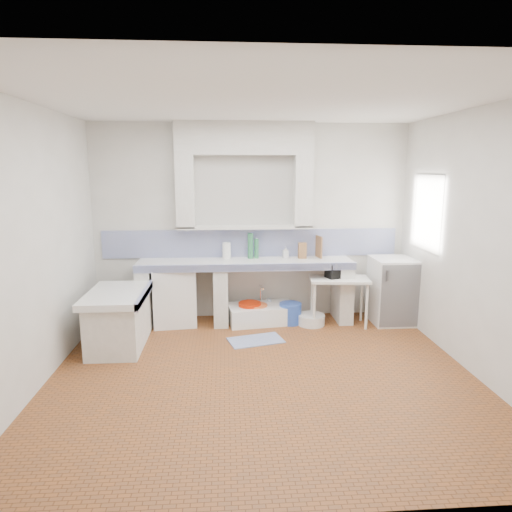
{
  "coord_description": "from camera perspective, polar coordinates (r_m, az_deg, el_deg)",
  "views": [
    {
      "loc": [
        -0.38,
        -4.45,
        2.17
      ],
      "look_at": [
        0.0,
        1.0,
        1.1
      ],
      "focal_mm": 31.45,
      "sensor_mm": 36.0,
      "label": 1
    }
  ],
  "objects": [
    {
      "name": "floor",
      "position": [
        4.96,
        0.82,
        -14.84
      ],
      "size": [
        4.5,
        4.5,
        0.0
      ],
      "primitive_type": "plane",
      "color": "brown",
      "rests_on": "ground"
    },
    {
      "name": "ceiling",
      "position": [
        4.51,
        0.93,
        19.13
      ],
      "size": [
        4.5,
        4.5,
        0.0
      ],
      "primitive_type": "plane",
      "rotation": [
        3.14,
        0.0,
        0.0
      ],
      "color": "silver",
      "rests_on": "ground"
    },
    {
      "name": "wall_back",
      "position": [
        6.5,
        -0.61,
        4.28
      ],
      "size": [
        4.5,
        0.0,
        4.5
      ],
      "primitive_type": "plane",
      "rotation": [
        1.57,
        0.0,
        0.0
      ],
      "color": "silver",
      "rests_on": "ground"
    },
    {
      "name": "wall_front",
      "position": [
        2.59,
        4.6,
        -6.19
      ],
      "size": [
        4.5,
        0.0,
        4.5
      ],
      "primitive_type": "plane",
      "rotation": [
        -1.57,
        0.0,
        0.0
      ],
      "color": "silver",
      "rests_on": "ground"
    },
    {
      "name": "wall_left",
      "position": [
        4.89,
        -26.44,
        0.86
      ],
      "size": [
        0.0,
        4.5,
        4.5
      ],
      "primitive_type": "plane",
      "rotation": [
        1.57,
        0.0,
        1.57
      ],
      "color": "silver",
      "rests_on": "ground"
    },
    {
      "name": "wall_right",
      "position": [
        5.22,
        26.31,
        1.46
      ],
      "size": [
        0.0,
        4.5,
        4.5
      ],
      "primitive_type": "plane",
      "rotation": [
        1.57,
        0.0,
        -1.57
      ],
      "color": "silver",
      "rests_on": "ground"
    },
    {
      "name": "alcove_mass",
      "position": [
        6.34,
        -1.5,
        14.74
      ],
      "size": [
        1.9,
        0.25,
        0.45
      ],
      "primitive_type": "cube",
      "color": "silver",
      "rests_on": "ground"
    },
    {
      "name": "window_frame",
      "position": [
        6.33,
        22.43,
        5.08
      ],
      "size": [
        0.35,
        0.86,
        1.06
      ],
      "primitive_type": "cube",
      "color": "#362311",
      "rests_on": "ground"
    },
    {
      "name": "lace_valance",
      "position": [
        6.24,
        21.48,
        8.58
      ],
      "size": [
        0.01,
        0.84,
        0.24
      ],
      "primitive_type": "cube",
      "color": "white",
      "rests_on": "ground"
    },
    {
      "name": "counter_slab",
      "position": [
        6.29,
        -1.35,
        -0.94
      ],
      "size": [
        3.0,
        0.6,
        0.08
      ],
      "primitive_type": "cube",
      "color": "white",
      "rests_on": "ground"
    },
    {
      "name": "counter_lip",
      "position": [
        6.02,
        -1.23,
        -1.49
      ],
      "size": [
        3.0,
        0.04,
        0.1
      ],
      "primitive_type": "cube",
      "color": "navy",
      "rests_on": "ground"
    },
    {
      "name": "counter_pier_left",
      "position": [
        6.49,
        -13.82,
        -4.98
      ],
      "size": [
        0.2,
        0.55,
        0.82
      ],
      "primitive_type": "cube",
      "color": "silver",
      "rests_on": "ground"
    },
    {
      "name": "counter_pier_mid",
      "position": [
        6.39,
        -4.48,
        -4.93
      ],
      "size": [
        0.2,
        0.55,
        0.82
      ],
      "primitive_type": "cube",
      "color": "silver",
      "rests_on": "ground"
    },
    {
      "name": "counter_pier_right",
      "position": [
        6.61,
        10.92,
        -4.57
      ],
      "size": [
        0.2,
        0.55,
        0.82
      ],
      "primitive_type": "cube",
      "color": "silver",
      "rests_on": "ground"
    },
    {
      "name": "peninsula_top",
      "position": [
        5.71,
        -17.26,
        -4.75
      ],
      "size": [
        0.7,
        1.1,
        0.08
      ],
      "primitive_type": "cube",
      "color": "white",
      "rests_on": "ground"
    },
    {
      "name": "peninsula_base",
      "position": [
        5.81,
        -17.06,
        -8.08
      ],
      "size": [
        0.6,
        1.0,
        0.62
      ],
      "primitive_type": "cube",
      "color": "silver",
      "rests_on": "ground"
    },
    {
      "name": "peninsula_lip",
      "position": [
        5.64,
        -13.99,
        -4.77
      ],
      "size": [
        0.04,
        1.1,
        0.1
      ],
      "primitive_type": "cube",
      "color": "navy",
      "rests_on": "ground"
    },
    {
      "name": "backsplash",
      "position": [
        6.53,
        -0.6,
        1.65
      ],
      "size": [
        4.27,
        0.03,
        0.4
      ],
      "primitive_type": "cube",
      "color": "navy",
      "rests_on": "ground"
    },
    {
      "name": "stove",
      "position": [
        6.44,
        -10.3,
        -4.92
      ],
      "size": [
        0.64,
        0.62,
        0.83
      ],
      "primitive_type": "cube",
      "rotation": [
        0.0,
        0.0,
        0.11
      ],
      "color": "white",
      "rests_on": "ground"
    },
    {
      "name": "sink",
      "position": [
        6.47,
        0.72,
        -7.47
      ],
      "size": [
        1.0,
        0.63,
        0.23
      ],
      "primitive_type": "cube",
      "rotation": [
        0.0,
        0.0,
        0.14
      ],
      "color": "white",
      "rests_on": "ground"
    },
    {
      "name": "side_table",
      "position": [
        6.41,
        10.46,
        -5.71
      ],
      "size": [
        0.85,
        0.53,
        0.04
      ],
      "primitive_type": "cube",
      "rotation": [
        0.0,
        0.0,
        -0.1
      ],
      "color": "white",
      "rests_on": "ground"
    },
    {
      "name": "fridge",
      "position": [
        6.68,
        17.05,
        -4.2
      ],
      "size": [
        0.6,
        0.6,
        0.93
      ],
      "primitive_type": "cube",
      "rotation": [
        0.0,
        0.0,
        0.0
      ],
      "color": "white",
      "rests_on": "ground"
    },
    {
      "name": "bucket_red",
      "position": [
        6.42,
        -0.79,
        -7.24
      ],
      "size": [
        0.37,
        0.37,
        0.3
      ],
      "primitive_type": "cylinder",
      "rotation": [
        0.0,
        0.0,
        -0.14
      ],
      "color": "red",
      "rests_on": "ground"
    },
    {
      "name": "bucket_orange",
      "position": [
        6.42,
        0.12,
        -7.36
      ],
      "size": [
        0.38,
        0.38,
        0.28
      ],
      "primitive_type": "cylinder",
      "rotation": [
        0.0,
        0.0,
        -0.36
      ],
      "color": "orange",
      "rests_on": "ground"
    },
    {
      "name": "bucket_blue",
      "position": [
        6.44,
        4.38,
        -7.26
      ],
      "size": [
        0.33,
        0.33,
        0.29
      ],
      "primitive_type": "cylinder",
      "rotation": [
        0.0,
        0.0,
        0.06
      ],
      "color": "blue",
      "rests_on": "ground"
    },
    {
      "name": "basin_white",
      "position": [
        6.43,
        7.04,
        -8.03
      ],
      "size": [
        0.5,
        0.5,
        0.15
      ],
      "primitive_type": "cylinder",
      "rotation": [
        0.0,
        0.0,
        -0.42
      ],
      "color": "white",
      "rests_on": "ground"
    },
    {
      "name": "water_bottle_a",
      "position": [
        6.59,
        -0.65,
        -6.93
      ],
      "size": [
        0.09,
        0.09,
        0.27
      ],
      "primitive_type": "cylinder",
      "rotation": [
        0.0,
        0.0,
        0.22
      ],
      "color": "silver",
      "rests_on": "ground"
    },
    {
      "name": "water_bottle_b",
      "position": [
        6.64,
        1.64,
        -6.68
      ],
      "size": [
        0.08,
        0.08,
        0.29
      ],
      "primitive_type": "cylinder",
      "rotation": [
        0.0,
        0.0,
        -0.11
      ],
      "color": "silver",
      "rests_on": "ground"
    },
    {
      "name": "black_bag",
      "position": [
        6.34,
        10.36,
        -1.81
      ],
      "size": [
        0.36,
        0.28,
        0.2
      ],
      "primitive_type": "cube",
      "rotation": [
        0.0,
        0.0,
        0.34
      ],
      "color": "black",
      "rests_on": "side_table"
    },
    {
      "name": "green_bottle_a",
      "position": [
        6.4,
        -0.71,
        1.29
      ],
      "size": [
        0.11,
        0.11,
        0.36
      ],
      "primitive_type": "cylinder",
      "rotation": [
        0.0,
        0.0,
        0.43
      ],
      "color": "#2A6F45",
      "rests_on": "counter_slab"
    },
    {
      "name": "green_bottle_b",
      "position": [
        6.41,
        0.06,
        0.95
      ],
      "size": [
        0.07,
        0.07,
        0.28
      ],
      "primitive_type": "cylinder",
      "rotation": [
        0.0,
        0.0,
        -0.1
      ],
      "color": "#2A6F45",
      "rests_on": "counter_slab"
    },
    {
      "name": "knife_block",
      "position": [
        6.45,
        5.9,
        0.7
      ],
      "size": [
        0.11,
        0.09,
        0.23
      ],
      "primitive_type": "cube",
      "rotation": [
        0.0,
        0.0,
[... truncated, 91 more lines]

